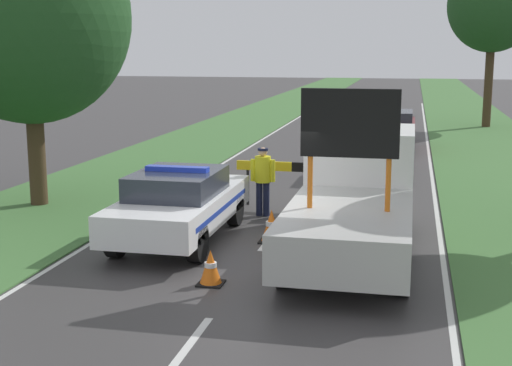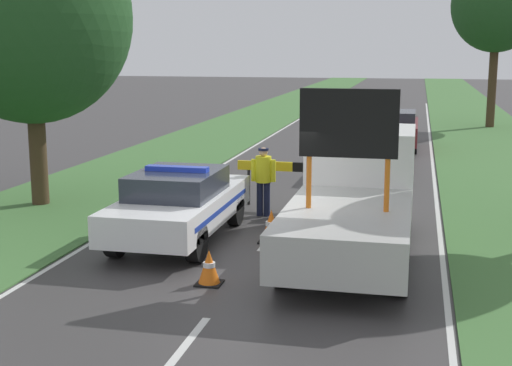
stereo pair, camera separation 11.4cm
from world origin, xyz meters
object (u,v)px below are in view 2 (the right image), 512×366
Objects in this scene: road_barrier at (293,170)px; traffic_cone_near_truck at (209,267)px; queued_car_wagon_maroon at (394,129)px; traffic_cone_centre_front at (374,203)px; work_truck at (356,194)px; police_officer at (263,175)px; roadside_tree_mid_left at (497,5)px; traffic_cone_near_police at (271,226)px; police_car at (180,203)px; queued_car_sedan_silver at (375,150)px; pedestrian_civilian at (326,170)px; roadside_tree_near_left at (30,17)px; traffic_cone_behind_barrier at (373,196)px.

road_barrier is 6.16m from traffic_cone_near_truck.
road_barrier is at bearing 79.52° from queued_car_wagon_maroon.
work_truck is at bearing -93.59° from traffic_cone_centre_front.
roadside_tree_mid_left is (6.94, 20.80, 4.91)m from police_officer.
roadside_tree_mid_left is at bearing 74.68° from traffic_cone_near_police.
traffic_cone_centre_front is at bearing 44.11° from police_car.
police_officer reaches higher than queued_car_sedan_silver.
traffic_cone_near_truck is (1.38, -2.56, -0.48)m from police_car.
work_truck is 0.78× the size of roadside_tree_mid_left.
pedestrian_civilian is 5.96m from traffic_cone_near_truck.
queued_car_sedan_silver is at bearing -107.73° from roadside_tree_mid_left.
queued_car_wagon_maroon is at bearing 74.08° from road_barrier.
queued_car_wagon_maroon is (0.23, 14.50, -0.32)m from work_truck.
road_barrier is 2.16m from traffic_cone_centre_front.
traffic_cone_near_truck is at bearing -74.98° from pedestrian_civilian.
pedestrian_civilian reaches higher than police_officer.
roadside_tree_near_left is at bearing 37.35° from queued_car_sedan_silver.
pedestrian_civilian reaches higher than traffic_cone_behind_barrier.
queued_car_wagon_maroon is at bearing -101.34° from police_officer.
work_truck is at bearing -2.38° from traffic_cone_near_police.
queued_car_sedan_silver is at bearing 86.78° from queued_car_wagon_maroon.
roadside_tree_near_left is at bearing -146.46° from pedestrian_civilian.
traffic_cone_near_truck is 0.13× the size of queued_car_sedan_silver.
queued_car_wagon_maroon is (2.56, 12.24, -0.19)m from police_officer.
roadside_tree_mid_left reaches higher than work_truck.
pedestrian_civilian is at bearing -147.56° from traffic_cone_behind_barrier.
work_truck is at bearing -15.34° from roadside_tree_near_left.
police_car is 25.16m from roadside_tree_mid_left.
queued_car_wagon_maroon is at bearing -90.21° from work_truck.
roadside_tree_near_left is (-7.08, -0.84, 3.59)m from pedestrian_civilian.
police_car is 4.14m from pedestrian_civilian.
pedestrian_civilian reaches higher than queued_car_wagon_maroon.
roadside_tree_near_left is at bearing -174.61° from traffic_cone_centre_front.
work_truck is 0.89× the size of roadside_tree_near_left.
traffic_cone_centre_front is at bearing -102.42° from roadside_tree_mid_left.
police_car is at bearing -133.07° from traffic_cone_behind_barrier.
pedestrian_civilian is 2.55× the size of traffic_cone_near_police.
police_officer reaches higher than police_car.
police_officer is 6.77m from roadside_tree_near_left.
pedestrian_civilian is 11.52m from queued_car_wagon_maroon.
traffic_cone_near_police is 1.13× the size of traffic_cone_near_truck.
road_barrier is at bearing 86.82° from traffic_cone_near_truck.
queued_car_sedan_silver reaches higher than traffic_cone_near_police.
roadside_tree_mid_left is (6.44, 19.69, 4.95)m from road_barrier.
road_barrier reaches higher than traffic_cone_near_truck.
traffic_cone_centre_front is (2.02, -0.39, -0.66)m from road_barrier.
roadside_tree_near_left reaches higher than traffic_cone_centre_front.
traffic_cone_centre_front is (0.19, 2.99, -0.83)m from work_truck.
traffic_cone_near_police is 0.14× the size of queued_car_wagon_maroon.
traffic_cone_centre_front is 6.20m from traffic_cone_near_truck.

